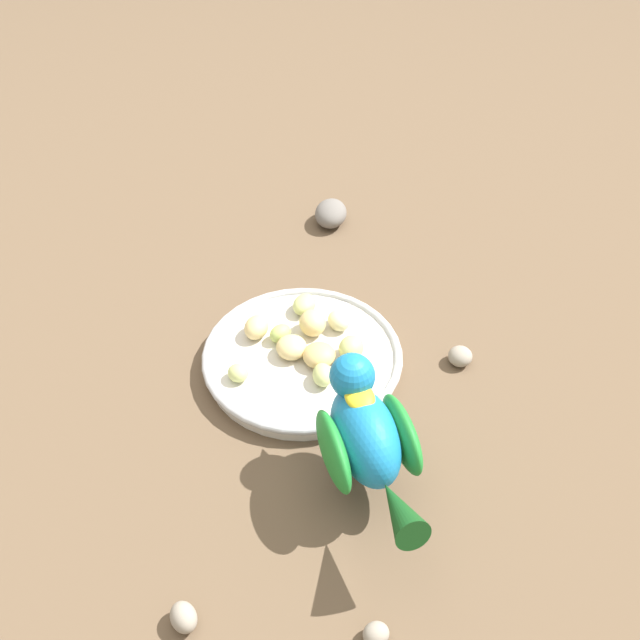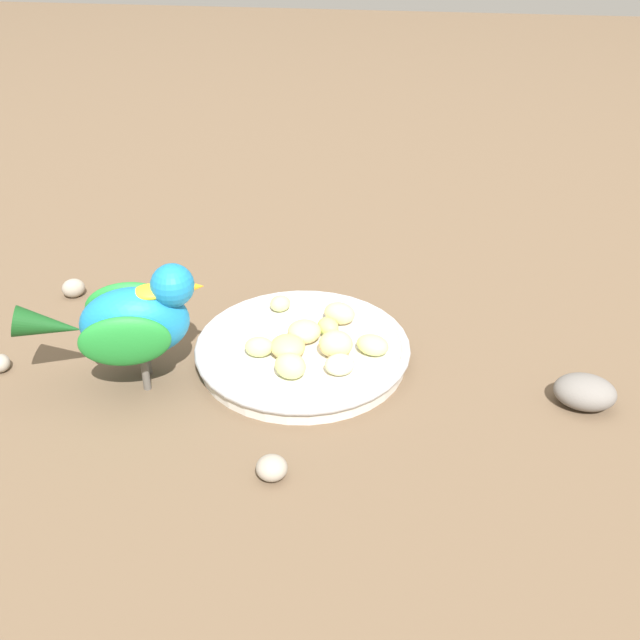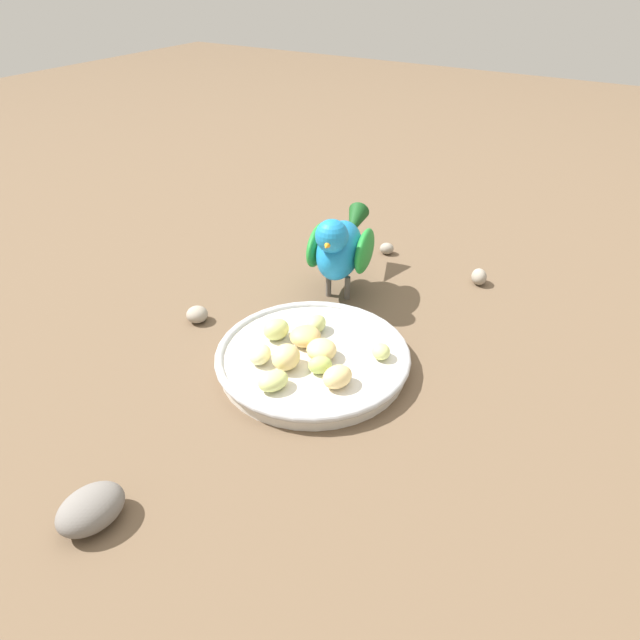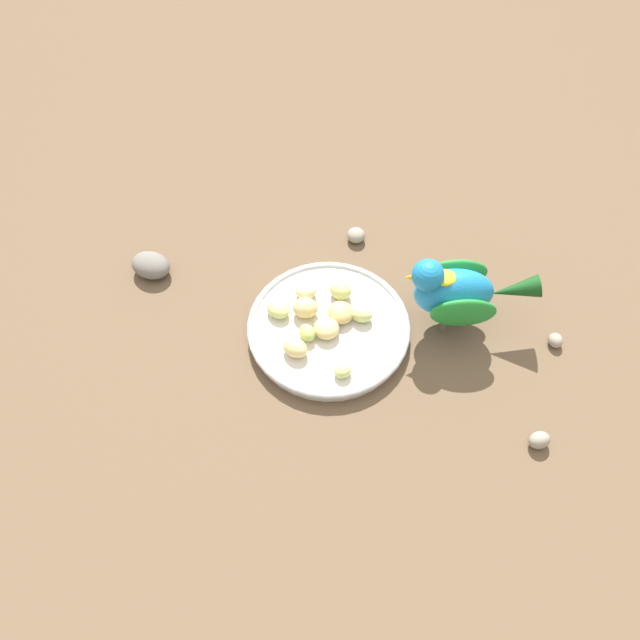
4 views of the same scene
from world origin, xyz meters
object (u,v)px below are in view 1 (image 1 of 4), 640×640
Objects in this scene: apple_piece_5 at (351,348)px; rock_large at (331,213)px; pebble_1 at (184,617)px; pebble_2 at (376,634)px; apple_piece_3 at (323,375)px; pebble_0 at (460,356)px; apple_piece_2 at (291,347)px; apple_piece_8 at (312,323)px; apple_piece_4 at (280,333)px; apple_piece_7 at (238,373)px; apple_piece_6 at (339,320)px; apple_piece_1 at (256,327)px; parrot at (366,435)px; feeding_bowl at (302,358)px; apple_piece_0 at (319,355)px; apple_piece_9 at (304,304)px.

apple_piece_5 is 0.54× the size of rock_large.
pebble_2 is (-0.17, 0.02, -0.00)m from pebble_1.
apple_piece_3 is 0.17m from pebble_0.
apple_piece_2 is 0.05m from apple_piece_8.
apple_piece_7 is at bearing 52.69° from apple_piece_4.
apple_piece_8 is 0.37m from pebble_1.
apple_piece_8 is (-0.09, -0.08, 0.01)m from apple_piece_7.
apple_piece_6 is 1.09× the size of pebble_0.
pebble_1 is at bearing 83.20° from apple_piece_7.
apple_piece_5 is 0.35m from pebble_1.
apple_piece_8 reaches higher than apple_piece_1.
apple_piece_4 is 0.15× the size of parrot.
apple_piece_8 is at bearing -108.72° from feeding_bowl.
apple_piece_3 is 0.08m from apple_piece_8.
apple_piece_0 is (-0.02, 0.01, 0.02)m from feeding_bowl.
apple_piece_1 is 0.28m from rock_large.
apple_piece_8 is (0.01, -0.05, 0.00)m from apple_piece_0.
pebble_0 is at bearing -172.44° from apple_piece_7.
apple_piece_2 is at bearing -148.53° from apple_piece_7.
apple_piece_9 is 1.57× the size of pebble_2.
apple_piece_4 reaches higher than feeding_bowl.
apple_piece_9 is (-0.06, -0.04, -0.00)m from apple_piece_1.
feeding_bowl is 7.48× the size of apple_piece_6.
parrot is 0.22m from pebble_0.
pebble_0 is (-0.14, 0.30, -0.01)m from rock_large.
apple_piece_3 reaches higher than apple_piece_7.
apple_piece_4 is at bearing 160.93° from apple_piece_1.
pebble_0 is at bearing 115.54° from rock_large.
apple_piece_7 is 0.87× the size of pebble_1.
apple_piece_9 is (-0.00, -0.08, 0.02)m from feeding_bowl.
apple_piece_5 is (-0.03, -0.04, 0.00)m from apple_piece_3.
apple_piece_2 is at bearing 55.88° from apple_piece_8.
pebble_1 reaches higher than pebble_2.
apple_piece_9 is at bearing -82.19° from pebble_2.
feeding_bowl is 7.68× the size of apple_piece_3.
apple_piece_4 is 0.22m from pebble_0.
apple_piece_7 is 1.07× the size of pebble_2.
apple_piece_2 is at bearing 118.15° from apple_piece_4.
apple_piece_0 is at bearing 66.29° from apple_piece_6.
apple_piece_4 is 1.14× the size of apple_piece_7.
apple_piece_5 is at bearing 92.11° from rock_large.
apple_piece_0 is 0.31m from rock_large.
apple_piece_0 is 1.15× the size of apple_piece_5.
feeding_bowl is 6.49× the size of apple_piece_1.
apple_piece_2 is at bearing 140.41° from apple_piece_1.
feeding_bowl is at bearing 147.25° from apple_piece_1.
apple_piece_4 is 0.28m from rock_large.
pebble_2 is (-0.13, 0.29, -0.02)m from apple_piece_7.
apple_piece_1 is at bearing 35.58° from apple_piece_9.
feeding_bowl is at bearing -109.01° from pebble_1.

